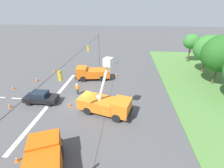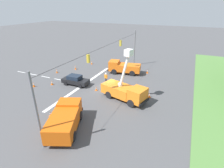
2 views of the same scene
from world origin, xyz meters
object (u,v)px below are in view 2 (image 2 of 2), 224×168
utility_truck_support_near (124,67)px  road_worker (106,77)px  traffic_cone_far_left (57,71)px  traffic_cone_far_right (149,95)px  traffic_cone_foreground_left (34,84)px  traffic_cone_near_bucket (51,114)px  traffic_cone_foreground_right (52,83)px  sedan_black (75,80)px  traffic_cone_mid_right (96,89)px  traffic_cone_lane_edge_b (92,62)px  utility_truck_support_far (65,119)px  utility_truck_bucket_lift (125,90)px  traffic_cone_lane_edge_a (76,67)px  traffic_cone_mid_left (147,71)px

utility_truck_support_near → road_worker: utility_truck_support_near is taller
utility_truck_support_near → traffic_cone_far_left: (5.03, -11.48, -0.82)m
traffic_cone_far_right → traffic_cone_foreground_left: bearing=-76.9°
traffic_cone_near_bucket → traffic_cone_far_right: bearing=134.6°
road_worker → traffic_cone_foreground_right: road_worker is taller
sedan_black → traffic_cone_foreground_right: bearing=-65.4°
traffic_cone_foreground_left → traffic_cone_far_right: (-4.03, 17.25, -0.06)m
traffic_cone_mid_right → traffic_cone_lane_edge_b: (-10.90, -7.19, 0.07)m
traffic_cone_mid_right → traffic_cone_far_right: size_ratio=0.95×
utility_truck_support_near → traffic_cone_near_bucket: utility_truck_support_near is taller
traffic_cone_foreground_right → traffic_cone_mid_right: 7.55m
utility_truck_support_far → traffic_cone_far_left: bearing=-136.5°
utility_truck_support_far → traffic_cone_lane_edge_b: utility_truck_support_far is taller
utility_truck_bucket_lift → sedan_black: 8.98m
utility_truck_bucket_lift → traffic_cone_lane_edge_b: (-11.75, -12.02, -0.98)m
utility_truck_bucket_lift → utility_truck_support_near: size_ratio=1.11×
utility_truck_bucket_lift → traffic_cone_near_bucket: 9.61m
utility_truck_bucket_lift → traffic_cone_near_bucket: bearing=-41.6°
utility_truck_bucket_lift → traffic_cone_near_bucket: utility_truck_bucket_lift is taller
traffic_cone_far_left → utility_truck_support_near: bearing=113.7°
traffic_cone_lane_edge_a → road_worker: bearing=67.1°
traffic_cone_foreground_right → traffic_cone_far_left: bearing=-147.4°
utility_truck_support_near → traffic_cone_near_bucket: (16.51, -2.57, -0.90)m
traffic_cone_foreground_left → traffic_cone_far_left: traffic_cone_foreground_left is taller
traffic_cone_far_right → traffic_cone_mid_left: bearing=-164.4°
traffic_cone_lane_edge_b → traffic_cone_far_right: 17.84m
traffic_cone_lane_edge_a → traffic_cone_far_right: traffic_cone_lane_edge_a is taller
utility_truck_support_near → utility_truck_support_far: 17.67m
sedan_black → traffic_cone_foreground_right: sedan_black is taller
traffic_cone_mid_left → traffic_cone_near_bucket: size_ratio=1.23×
utility_truck_support_near → traffic_cone_far_right: utility_truck_support_near is taller
traffic_cone_mid_right → traffic_cone_lane_edge_a: traffic_cone_lane_edge_a is taller
utility_truck_bucket_lift → traffic_cone_mid_right: 5.02m
utility_truck_bucket_lift → traffic_cone_lane_edge_a: (-7.48, -13.22, -0.95)m
traffic_cone_foreground_left → sedan_black: bearing=121.6°
road_worker → traffic_cone_foreground_left: (5.95, -9.63, -0.62)m
utility_truck_support_far → traffic_cone_mid_right: (-9.14, -1.59, -0.94)m
traffic_cone_foreground_right → traffic_cone_mid_left: size_ratio=0.92×
utility_truck_support_near → traffic_cone_mid_left: size_ratio=8.50×
road_worker → traffic_cone_far_left: road_worker is taller
traffic_cone_foreground_right → traffic_cone_far_right: bearing=98.3°
utility_truck_support_far → traffic_cone_mid_left: bearing=169.6°
utility_truck_bucket_lift → traffic_cone_mid_left: size_ratio=9.44×
traffic_cone_far_left → traffic_cone_far_right: 18.30m
traffic_cone_lane_edge_a → traffic_cone_far_left: (3.14, -2.03, -0.04)m
utility_truck_bucket_lift → traffic_cone_lane_edge_a: utility_truck_bucket_lift is taller
road_worker → utility_truck_support_near: bearing=170.2°
traffic_cone_near_bucket → utility_truck_support_far: bearing=69.6°
traffic_cone_mid_left → traffic_cone_foreground_left: bearing=-47.9°
sedan_black → road_worker: (-2.57, 4.16, 0.21)m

